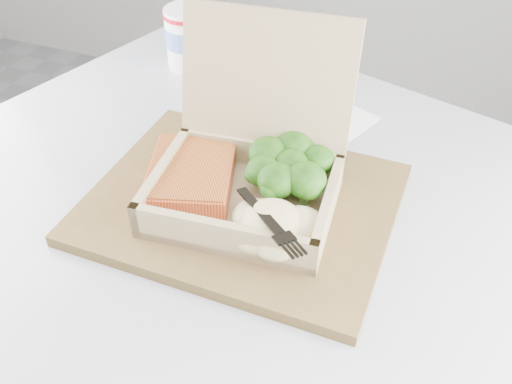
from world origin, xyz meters
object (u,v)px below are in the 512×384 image
at_px(takeout_container, 251,159).
at_px(paper_cup, 189,36).
at_px(serving_tray, 242,203).
at_px(cafe_table, 215,326).

relative_size(takeout_container, paper_cup, 2.27).
bearing_deg(serving_tray, takeout_container, 73.94).
xyz_separation_m(takeout_container, paper_cup, (-0.22, 0.28, -0.01)).
bearing_deg(serving_tray, paper_cup, 125.76).
xyz_separation_m(serving_tray, paper_cup, (-0.21, 0.30, 0.04)).
xyz_separation_m(cafe_table, serving_tray, (0.03, 0.04, 0.20)).
bearing_deg(takeout_container, cafe_table, -123.67).
distance_m(takeout_container, paper_cup, 0.35).
distance_m(serving_tray, takeout_container, 0.06).
bearing_deg(cafe_table, serving_tray, 57.01).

